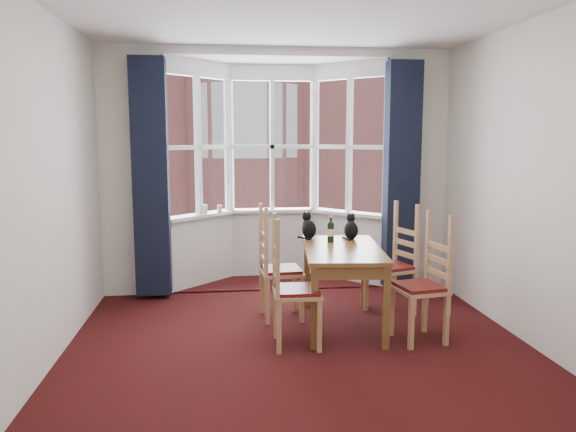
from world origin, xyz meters
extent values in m
plane|color=black|center=(0.00, 0.00, 0.00)|extent=(4.50, 4.50, 0.00)
plane|color=silver|center=(-2.00, 0.00, 1.40)|extent=(0.00, 4.50, 4.50)
plane|color=silver|center=(2.00, 0.00, 1.40)|extent=(0.00, 4.50, 4.50)
plane|color=silver|center=(0.00, -2.25, 1.40)|extent=(4.00, 0.00, 4.00)
cube|color=silver|center=(-1.65, 2.25, 1.40)|extent=(0.70, 0.12, 2.80)
cube|color=silver|center=(1.65, 2.25, 1.40)|extent=(0.70, 0.12, 2.80)
cube|color=black|center=(-1.42, 2.07, 1.35)|extent=(0.38, 0.22, 2.60)
cube|color=black|center=(1.42, 2.07, 1.35)|extent=(0.38, 0.22, 2.60)
cube|color=brown|center=(0.48, 0.91, 0.74)|extent=(0.84, 1.39, 0.04)
cube|color=brown|center=(0.12, 0.32, 0.36)|extent=(0.07, 0.07, 0.72)
cube|color=brown|center=(0.24, 1.55, 0.36)|extent=(0.07, 0.07, 0.72)
cube|color=brown|center=(0.73, 0.26, 0.36)|extent=(0.07, 0.07, 0.72)
cube|color=brown|center=(0.85, 1.49, 0.36)|extent=(0.07, 0.07, 0.72)
cube|color=tan|center=(-0.02, 0.43, 0.48)|extent=(0.41, 0.43, 0.06)
cube|color=#51100D|center=(-0.02, 0.43, 0.49)|extent=(0.37, 0.39, 0.03)
cube|color=tan|center=(-0.07, 1.19, 0.48)|extent=(0.43, 0.44, 0.06)
cube|color=#51100D|center=(-0.07, 1.19, 0.49)|extent=(0.38, 0.40, 0.03)
cube|color=tan|center=(1.07, 0.42, 0.48)|extent=(0.47, 0.48, 0.06)
cube|color=#51100D|center=(1.07, 0.42, 0.49)|extent=(0.42, 0.44, 0.03)
cube|color=tan|center=(1.05, 1.20, 0.48)|extent=(0.51, 0.52, 0.06)
cube|color=#51100D|center=(1.05, 1.20, 0.49)|extent=(0.46, 0.47, 0.03)
ellipsoid|color=black|center=(0.24, 1.43, 0.85)|extent=(0.19, 0.22, 0.19)
sphere|color=black|center=(0.23, 1.50, 0.97)|extent=(0.11, 0.11, 0.09)
cone|color=black|center=(0.20, 1.49, 1.02)|extent=(0.04, 0.04, 0.04)
cone|color=black|center=(0.25, 1.50, 1.02)|extent=(0.04, 0.04, 0.04)
ellipsoid|color=black|center=(0.66, 1.34, 0.85)|extent=(0.17, 0.21, 0.19)
sphere|color=black|center=(0.67, 1.40, 0.97)|extent=(0.10, 0.10, 0.09)
cone|color=black|center=(0.65, 1.41, 1.01)|extent=(0.04, 0.04, 0.04)
cone|color=black|center=(0.70, 1.40, 1.01)|extent=(0.04, 0.04, 0.04)
cylinder|color=black|center=(0.42, 1.19, 0.85)|extent=(0.07, 0.07, 0.19)
sphere|color=black|center=(0.42, 1.19, 0.94)|extent=(0.06, 0.06, 0.06)
cylinder|color=black|center=(0.42, 1.19, 0.98)|extent=(0.02, 0.02, 0.08)
cylinder|color=gold|center=(0.42, 1.19, 1.01)|extent=(0.03, 0.03, 0.02)
cylinder|color=silver|center=(0.42, 1.19, 0.86)|extent=(0.07, 0.07, 0.07)
cylinder|color=white|center=(-0.86, 2.60, 0.93)|extent=(0.06, 0.06, 0.12)
cylinder|color=white|center=(-0.68, 2.63, 0.92)|extent=(0.06, 0.06, 0.10)
plane|color=#333335|center=(0.00, 32.25, -6.00)|extent=(80.00, 80.00, 0.00)
cube|color=#9D5651|center=(0.00, 14.25, 1.00)|extent=(18.00, 6.00, 14.00)
cylinder|color=#9D5651|center=(0.00, 11.25, 1.00)|extent=(3.20, 3.20, 14.00)
camera|label=1|loc=(-0.64, -4.21, 1.80)|focal=35.00mm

